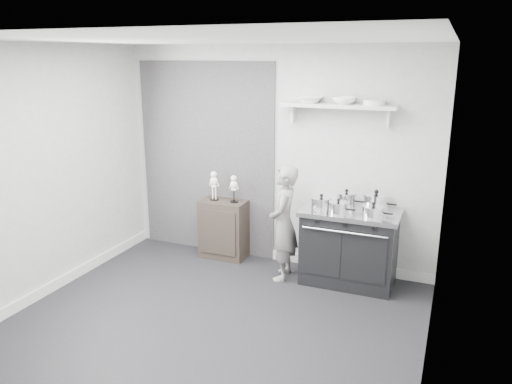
% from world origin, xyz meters
% --- Properties ---
extents(ground, '(4.00, 4.00, 0.00)m').
position_xyz_m(ground, '(0.00, 0.00, 0.00)').
color(ground, black).
rests_on(ground, ground).
extents(room_shell, '(4.02, 3.62, 2.71)m').
position_xyz_m(room_shell, '(-0.09, 0.15, 1.64)').
color(room_shell, '#9F9F9D').
rests_on(room_shell, ground).
extents(wall_shelf, '(1.30, 0.26, 0.24)m').
position_xyz_m(wall_shelf, '(0.80, 1.68, 2.01)').
color(wall_shelf, silver).
rests_on(wall_shelf, room_shell).
extents(stove, '(1.10, 0.69, 0.88)m').
position_xyz_m(stove, '(1.04, 1.48, 0.44)').
color(stove, black).
rests_on(stove, ground).
extents(side_cabinet, '(0.59, 0.34, 0.77)m').
position_xyz_m(side_cabinet, '(-0.63, 1.61, 0.38)').
color(side_cabinet, black).
rests_on(side_cabinet, ground).
extents(child, '(0.39, 0.54, 1.37)m').
position_xyz_m(child, '(0.30, 1.30, 0.68)').
color(child, gray).
rests_on(child, ground).
extents(pot_front_left, '(0.32, 0.24, 0.18)m').
position_xyz_m(pot_front_left, '(0.72, 1.39, 0.95)').
color(pot_front_left, silver).
rests_on(pot_front_left, stove).
extents(pot_back_left, '(0.31, 0.23, 0.21)m').
position_xyz_m(pot_back_left, '(0.96, 1.57, 0.97)').
color(pot_back_left, silver).
rests_on(pot_back_left, stove).
extents(pot_back_right, '(0.38, 0.29, 0.24)m').
position_xyz_m(pot_back_right, '(1.30, 1.58, 0.97)').
color(pot_back_right, silver).
rests_on(pot_back_right, stove).
extents(pot_front_right, '(0.33, 0.24, 0.17)m').
position_xyz_m(pot_front_right, '(1.31, 1.32, 0.94)').
color(pot_front_right, silver).
rests_on(pot_front_right, stove).
extents(pot_front_center, '(0.30, 0.21, 0.17)m').
position_xyz_m(pot_front_center, '(0.93, 1.30, 0.95)').
color(pot_front_center, silver).
rests_on(pot_front_center, stove).
extents(skeleton_full, '(0.12, 0.08, 0.44)m').
position_xyz_m(skeleton_full, '(-0.76, 1.61, 0.98)').
color(skeleton_full, white).
rests_on(skeleton_full, side_cabinet).
extents(skeleton_torso, '(0.11, 0.07, 0.40)m').
position_xyz_m(skeleton_torso, '(-0.48, 1.61, 0.97)').
color(skeleton_torso, white).
rests_on(skeleton_torso, side_cabinet).
extents(bowl_large, '(0.30, 0.30, 0.07)m').
position_xyz_m(bowl_large, '(0.46, 1.67, 2.08)').
color(bowl_large, white).
rests_on(bowl_large, wall_shelf).
extents(bowl_small, '(0.26, 0.26, 0.08)m').
position_xyz_m(bowl_small, '(0.86, 1.67, 2.08)').
color(bowl_small, white).
rests_on(bowl_small, wall_shelf).
extents(plate_stack, '(0.24, 0.24, 0.06)m').
position_xyz_m(plate_stack, '(1.19, 1.67, 2.07)').
color(plate_stack, white).
rests_on(plate_stack, wall_shelf).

